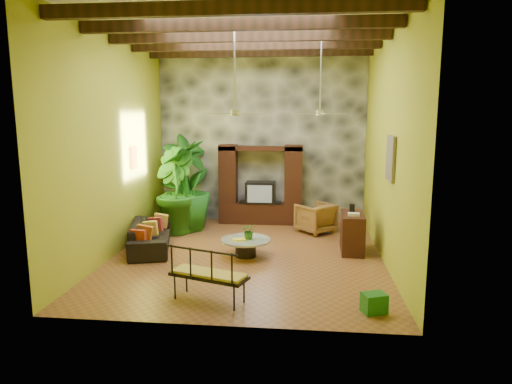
# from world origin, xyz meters

# --- Properties ---
(ground) EXTENTS (7.00, 7.00, 0.00)m
(ground) POSITION_xyz_m (0.00, 0.00, 0.00)
(ground) COLOR brown
(ground) RESTS_ON ground
(ceiling) EXTENTS (6.00, 7.00, 0.02)m
(ceiling) POSITION_xyz_m (0.00, 0.00, 5.00)
(ceiling) COLOR silver
(ceiling) RESTS_ON back_wall
(back_wall) EXTENTS (6.00, 0.02, 5.00)m
(back_wall) POSITION_xyz_m (0.00, 3.50, 2.50)
(back_wall) COLOR gold
(back_wall) RESTS_ON ground
(left_wall) EXTENTS (0.02, 7.00, 5.00)m
(left_wall) POSITION_xyz_m (-3.00, 0.00, 2.50)
(left_wall) COLOR gold
(left_wall) RESTS_ON ground
(right_wall) EXTENTS (0.02, 7.00, 5.00)m
(right_wall) POSITION_xyz_m (3.00, 0.00, 2.50)
(right_wall) COLOR gold
(right_wall) RESTS_ON ground
(stone_accent_wall) EXTENTS (5.98, 0.10, 4.98)m
(stone_accent_wall) POSITION_xyz_m (0.00, 3.44, 2.50)
(stone_accent_wall) COLOR #35373C
(stone_accent_wall) RESTS_ON ground
(ceiling_beams) EXTENTS (5.95, 5.36, 0.22)m
(ceiling_beams) POSITION_xyz_m (0.00, 0.00, 4.78)
(ceiling_beams) COLOR #321A0F
(ceiling_beams) RESTS_ON ceiling
(entertainment_center) EXTENTS (2.40, 0.55, 2.30)m
(entertainment_center) POSITION_xyz_m (0.00, 3.14, 0.97)
(entertainment_center) COLOR black
(entertainment_center) RESTS_ON ground
(ceiling_fan_front) EXTENTS (1.28, 1.28, 1.86)m
(ceiling_fan_front) POSITION_xyz_m (-0.20, -0.40, 3.40)
(ceiling_fan_front) COLOR #B9BABE
(ceiling_fan_front) RESTS_ON ceiling
(ceiling_fan_back) EXTENTS (1.28, 1.28, 1.86)m
(ceiling_fan_back) POSITION_xyz_m (1.60, 1.20, 3.40)
(ceiling_fan_back) COLOR #B9BABE
(ceiling_fan_back) RESTS_ON ceiling
(wall_art_mask) EXTENTS (0.06, 0.32, 0.55)m
(wall_art_mask) POSITION_xyz_m (-2.96, 1.00, 2.10)
(wall_art_mask) COLOR #CA9117
(wall_art_mask) RESTS_ON left_wall
(wall_art_painting) EXTENTS (0.06, 0.70, 0.90)m
(wall_art_painting) POSITION_xyz_m (2.96, -0.60, 2.30)
(wall_art_painting) COLOR #255F88
(wall_art_painting) RESTS_ON right_wall
(sofa) EXTENTS (1.40, 2.36, 0.64)m
(sofa) POSITION_xyz_m (-2.35, 0.27, 0.32)
(sofa) COLOR black
(sofa) RESTS_ON ground
(wicker_armchair) EXTENTS (1.22, 1.22, 0.80)m
(wicker_armchair) POSITION_xyz_m (1.58, 2.24, 0.40)
(wicker_armchair) COLOR olive
(wicker_armchair) RESTS_ON ground
(tall_plant_a) EXTENTS (1.63, 1.63, 2.61)m
(tall_plant_a) POSITION_xyz_m (-2.11, 2.92, 1.31)
(tall_plant_a) COLOR #1B5C18
(tall_plant_a) RESTS_ON ground
(tall_plant_b) EXTENTS (1.60, 1.62, 2.30)m
(tall_plant_b) POSITION_xyz_m (-2.21, 1.83, 1.15)
(tall_plant_b) COLOR #21641A
(tall_plant_b) RESTS_ON ground
(tall_plant_c) EXTENTS (1.66, 1.66, 2.48)m
(tall_plant_c) POSITION_xyz_m (-1.98, 2.18, 1.24)
(tall_plant_c) COLOR #1B5F19
(tall_plant_c) RESTS_ON ground
(coffee_table) EXTENTS (1.11, 1.11, 0.40)m
(coffee_table) POSITION_xyz_m (-0.03, -0.06, 0.26)
(coffee_table) COLOR black
(coffee_table) RESTS_ON ground
(centerpiece_plant) EXTENTS (0.41, 0.38, 0.37)m
(centerpiece_plant) POSITION_xyz_m (0.04, -0.02, 0.58)
(centerpiece_plant) COLOR #2B641A
(centerpiece_plant) RESTS_ON coffee_table
(yellow_tray) EXTENTS (0.33, 0.27, 0.03)m
(yellow_tray) POSITION_xyz_m (-0.17, -0.16, 0.42)
(yellow_tray) COLOR yellow
(yellow_tray) RESTS_ON coffee_table
(iron_bench) EXTENTS (1.43, 0.92, 0.57)m
(iron_bench) POSITION_xyz_m (-0.34, -2.67, 0.55)
(iron_bench) COLOR black
(iron_bench) RESTS_ON ground
(side_console) EXTENTS (0.54, 1.14, 0.90)m
(side_console) POSITION_xyz_m (2.39, 0.59, 0.45)
(side_console) COLOR #3A2512
(side_console) RESTS_ON ground
(green_bin) EXTENTS (0.45, 0.39, 0.32)m
(green_bin) POSITION_xyz_m (2.41, -2.77, 0.16)
(green_bin) COLOR #1D7023
(green_bin) RESTS_ON ground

